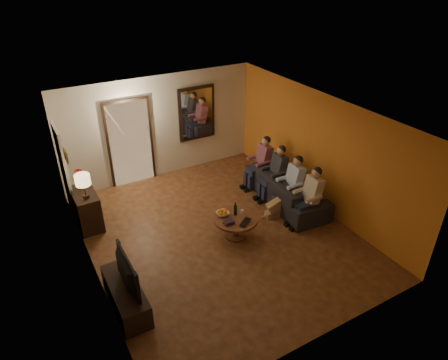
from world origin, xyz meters
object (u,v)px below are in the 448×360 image
person_c (276,174)px  table_lamp (84,186)px  dog (277,205)px  bowl (223,214)px  person_a (310,198)px  dresser (87,209)px  wine_bottle (235,208)px  person_b (292,186)px  tv_stand (126,296)px  sofa (286,188)px  laptop (247,223)px  person_d (261,164)px  coffee_table (236,227)px  tv (122,272)px

person_c → table_lamp: bearing=169.1°
dog → bowl: 1.36m
person_a → dresser: bearing=151.8°
person_c → wine_bottle: bearing=-153.8°
person_b → wine_bottle: bearing=-174.0°
tv_stand → person_a: person_a is taller
sofa → laptop: bearing=122.8°
person_d → person_b: bearing=-90.0°
dresser → wine_bottle: size_ratio=2.88×
bowl → coffee_table: bearing=-50.7°
dresser → table_lamp: bearing=-90.0°
wine_bottle → laptop: 0.41m
coffee_table → wine_bottle: wine_bottle is taller
person_b → person_d: (0.00, 1.20, 0.00)m
person_a → person_b: size_ratio=1.00×
person_d → wine_bottle: bearing=-138.8°
table_lamp → person_a: bearing=-25.8°
tv → laptop: size_ratio=3.00×
person_a → person_d: same height
sofa → dog: bearing=130.3°
dresser → sofa: size_ratio=0.38×
table_lamp → person_c: (4.12, -0.79, -0.46)m
tv_stand → bowl: size_ratio=5.09×
person_b → dog: (-0.44, -0.08, -0.32)m
sofa → bowl: (-1.89, -0.34, 0.14)m
wine_bottle → bowl: bearing=152.4°
coffee_table → wine_bottle: 0.40m
person_c → bowl: size_ratio=4.63×
wine_bottle → laptop: (0.05, -0.38, -0.14)m
person_b → tv: bearing=-166.5°
person_c → dog: (-0.44, -0.68, -0.32)m
tv_stand → person_c: person_c is taller
person_a → person_c: size_ratio=1.00×
tv → dresser: bearing=0.0°
person_a → dog: (-0.44, 0.52, -0.32)m
person_c → laptop: 1.90m
tv_stand → sofa: (4.22, 1.29, 0.13)m
dog → tv_stand: bearing=-158.2°
person_c → person_d: size_ratio=1.00×
tv_stand → sofa: sofa is taller
person_a → person_b: bearing=90.0°
sofa → dog: (-0.54, -0.38, -0.07)m
wine_bottle → person_b: bearing=6.0°
bowl → tv: bearing=-158.0°
sofa → person_b: bearing=166.7°
coffee_table → laptop: 0.38m
dog → laptop: bearing=-148.5°
bowl → wine_bottle: 0.29m
wine_bottle → laptop: size_ratio=0.94×
dog → wine_bottle: wine_bottle is taller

